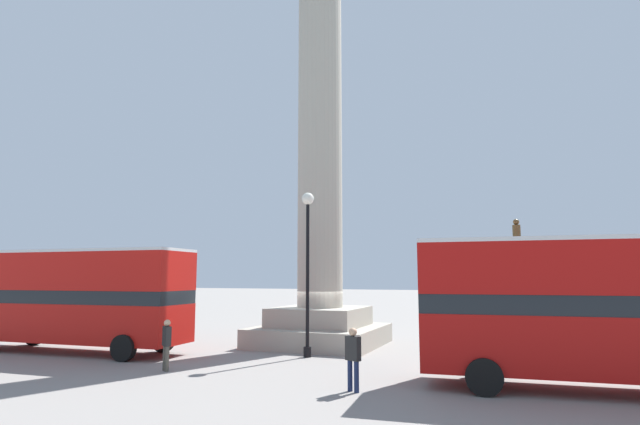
{
  "coord_description": "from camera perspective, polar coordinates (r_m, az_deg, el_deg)",
  "views": [
    {
      "loc": [
        8.71,
        -22.33,
        3.17
      ],
      "look_at": [
        0.0,
        0.0,
        6.27
      ],
      "focal_mm": 28.0,
      "sensor_mm": 36.0,
      "label": 1
    }
  ],
  "objects": [
    {
      "name": "ground_plane",
      "position": [
        24.18,
        0.0,
        -14.9
      ],
      "size": [
        200.0,
        200.0,
        0.0
      ],
      "primitive_type": "plane",
      "color": "gray"
    },
    {
      "name": "bus_b",
      "position": [
        16.37,
        32.04,
        -9.09
      ],
      "size": [
        11.5,
        3.54,
        4.27
      ],
      "rotation": [
        0.0,
        0.0,
        0.08
      ],
      "color": "#A80F0C",
      "rests_on": "ground_plane"
    },
    {
      "name": "monument_column",
      "position": [
        24.46,
        0.0,
        4.18
      ],
      "size": [
        5.6,
        5.6,
        21.25
      ],
      "color": "#A39E8E",
      "rests_on": "ground_plane"
    },
    {
      "name": "bus_a",
      "position": [
        24.02,
        -26.04,
        -8.51
      ],
      "size": [
        10.24,
        3.28,
        4.31
      ],
      "rotation": [
        0.0,
        0.0,
        0.06
      ],
      "color": "#B7140F",
      "rests_on": "ground_plane"
    },
    {
      "name": "equestrian_statue",
      "position": [
        24.94,
        21.97,
        -10.41
      ],
      "size": [
        3.96,
        3.07,
        5.86
      ],
      "rotation": [
        0.0,
        0.0,
        0.14
      ],
      "color": "#A39E8E",
      "rests_on": "ground_plane"
    },
    {
      "name": "street_lamp",
      "position": [
        20.43,
        -1.42,
        -4.56
      ],
      "size": [
        0.5,
        0.5,
        6.64
      ],
      "color": "black",
      "rests_on": "ground_plane"
    },
    {
      "name": "pedestrian_by_plinth",
      "position": [
        18.36,
        -17.13,
        -13.96
      ],
      "size": [
        0.47,
        0.4,
        1.71
      ],
      "rotation": [
        0.0,
        0.0,
        2.54
      ],
      "color": "#4C473D",
      "rests_on": "ground_plane"
    },
    {
      "name": "pedestrian_near_lamp",
      "position": [
        14.55,
        3.8,
        -15.98
      ],
      "size": [
        0.49,
        0.36,
        1.75
      ],
      "rotation": [
        0.0,
        0.0,
        2.69
      ],
      "color": "#192347",
      "rests_on": "ground_plane"
    }
  ]
}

